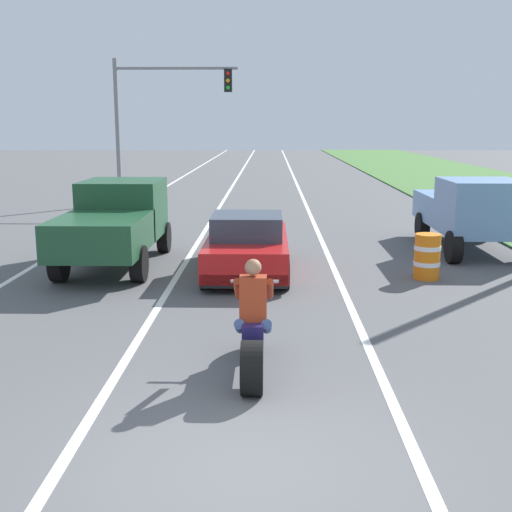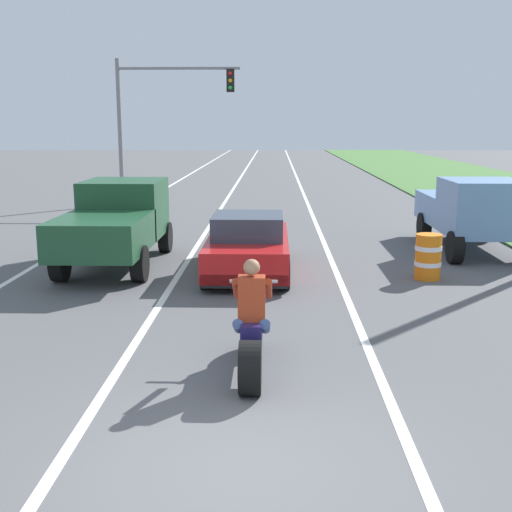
% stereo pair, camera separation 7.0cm
% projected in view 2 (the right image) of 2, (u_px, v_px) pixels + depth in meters
% --- Properties ---
extents(ground_plane, '(160.00, 160.00, 0.00)m').
position_uv_depth(ground_plane, '(237.00, 469.00, 6.42)').
color(ground_plane, '#565659').
extents(lane_stripe_left_solid, '(0.14, 120.00, 0.01)m').
position_uv_depth(lane_stripe_left_solid, '(132.00, 209.00, 26.15)').
color(lane_stripe_left_solid, white).
rests_on(lane_stripe_left_solid, ground).
extents(lane_stripe_right_solid, '(0.14, 120.00, 0.01)m').
position_uv_depth(lane_stripe_right_solid, '(310.00, 209.00, 25.95)').
color(lane_stripe_right_solid, white).
rests_on(lane_stripe_right_solid, ground).
extents(lane_stripe_centre_dashed, '(0.14, 120.00, 0.01)m').
position_uv_depth(lane_stripe_centre_dashed, '(221.00, 209.00, 26.05)').
color(lane_stripe_centre_dashed, white).
rests_on(lane_stripe_centre_dashed, ground).
extents(motorcycle_with_rider, '(0.70, 2.21, 1.62)m').
position_uv_depth(motorcycle_with_rider, '(252.00, 334.00, 8.67)').
color(motorcycle_with_rider, black).
rests_on(motorcycle_with_rider, ground).
extents(sports_car_red, '(1.84, 4.30, 1.37)m').
position_uv_depth(sports_car_red, '(248.00, 246.00, 14.77)').
color(sports_car_red, red).
rests_on(sports_car_red, ground).
extents(pickup_truck_left_lane_dark_green, '(2.02, 4.80, 1.98)m').
position_uv_depth(pickup_truck_left_lane_dark_green, '(116.00, 220.00, 15.42)').
color(pickup_truck_left_lane_dark_green, '#1E4C2D').
rests_on(pickup_truck_left_lane_dark_green, ground).
extents(pickup_truck_right_shoulder_light_blue, '(2.02, 4.80, 1.98)m').
position_uv_depth(pickup_truck_right_shoulder_light_blue, '(472.00, 210.00, 17.32)').
color(pickup_truck_right_shoulder_light_blue, '#6B93C6').
rests_on(pickup_truck_right_shoulder_light_blue, ground).
extents(traffic_light_mast_near, '(5.15, 0.34, 6.00)m').
position_uv_depth(traffic_light_mast_near, '(158.00, 107.00, 26.85)').
color(traffic_light_mast_near, gray).
rests_on(traffic_light_mast_near, ground).
extents(construction_barrel_nearest, '(0.58, 0.58, 1.00)m').
position_uv_depth(construction_barrel_nearest, '(428.00, 257.00, 14.18)').
color(construction_barrel_nearest, orange).
rests_on(construction_barrel_nearest, ground).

